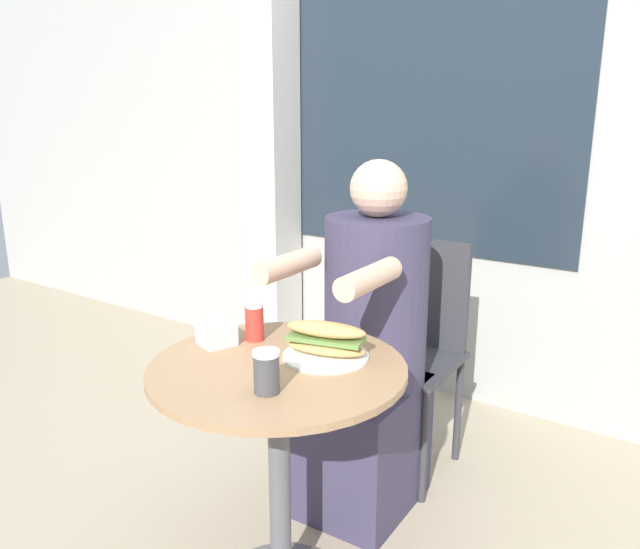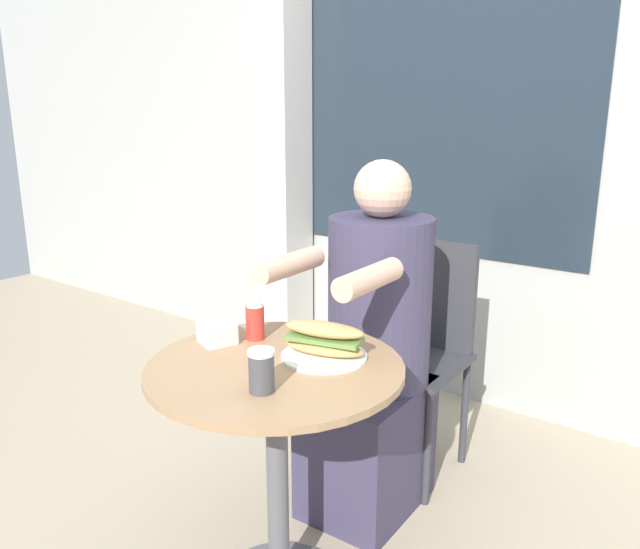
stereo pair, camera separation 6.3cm
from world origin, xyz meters
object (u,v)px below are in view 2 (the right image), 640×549
Objects in this scene: diner_chair at (421,334)px; condiment_bottle at (255,319)px; sandwich_on_plate at (324,343)px; drink_cup at (261,371)px; seated_diner at (373,364)px; cafe_table at (277,430)px.

diner_chair reaches higher than condiment_bottle.
diner_chair is 0.81m from condiment_bottle.
sandwich_on_plate is at bearing 95.96° from diner_chair.
drink_cup is at bearing -45.21° from condiment_bottle.
condiment_bottle is at bearing 69.22° from seated_diner.
diner_chair reaches higher than drink_cup.
seated_diner is (-0.02, 0.52, 0.01)m from cafe_table.
drink_cup is at bearing -60.46° from cafe_table.
condiment_bottle is (-0.17, 0.11, 0.25)m from cafe_table.
seated_diner is at bearing 103.35° from sandwich_on_plate.
seated_diner reaches higher than condiment_bottle.
drink_cup reaches higher than cafe_table.
sandwich_on_plate is 2.24× the size of drink_cup.
cafe_table is 0.52m from seated_diner.
seated_diner is (0.00, -0.35, -0.00)m from diner_chair.
condiment_bottle is (-0.25, 0.25, 0.01)m from drink_cup.
drink_cup is 0.82× the size of condiment_bottle.
sandwich_on_plate is (0.10, -0.41, 0.23)m from seated_diner.
drink_cup is at bearing 97.11° from seated_diner.
drink_cup is (0.08, -0.14, 0.24)m from cafe_table.
condiment_bottle is (-0.14, -0.42, 0.25)m from seated_diner.
seated_diner is 11.53× the size of drink_cup.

